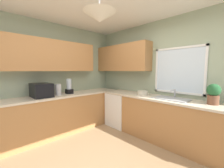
% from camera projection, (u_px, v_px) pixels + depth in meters
% --- Properties ---
extents(room_shell, '(4.03, 3.77, 2.66)m').
position_uv_depth(room_shell, '(95.00, 52.00, 2.88)').
color(room_shell, '#9EAD8E').
rests_on(room_shell, ground_plane).
extents(counter_run_left, '(0.65, 3.38, 0.90)m').
position_uv_depth(counter_run_left, '(55.00, 115.00, 3.22)').
color(counter_run_left, '#AD7542').
rests_on(counter_run_left, ground_plane).
extents(counter_run_back, '(3.12, 0.65, 0.90)m').
position_uv_depth(counter_run_back, '(164.00, 119.00, 2.93)').
color(counter_run_back, '#AD7542').
rests_on(counter_run_back, ground_plane).
extents(dishwasher, '(0.60, 0.60, 0.86)m').
position_uv_depth(dishwasher, '(121.00, 109.00, 3.77)').
color(dishwasher, white).
rests_on(dishwasher, ground_plane).
extents(microwave, '(0.48, 0.36, 0.29)m').
position_uv_depth(microwave, '(41.00, 90.00, 2.98)').
color(microwave, black).
rests_on(microwave, counter_run_left).
extents(kettle, '(0.14, 0.14, 0.25)m').
position_uv_depth(kettle, '(58.00, 90.00, 3.20)').
color(kettle, '#B7B7BC').
rests_on(kettle, counter_run_left).
extents(sink_assembly, '(0.66, 0.40, 0.19)m').
position_uv_depth(sink_assembly, '(171.00, 98.00, 2.78)').
color(sink_assembly, '#9EA0A5').
rests_on(sink_assembly, counter_run_back).
extents(potted_plant, '(0.21, 0.21, 0.34)m').
position_uv_depth(potted_plant, '(213.00, 93.00, 2.31)').
color(potted_plant, brown).
rests_on(potted_plant, counter_run_back).
extents(bowl, '(0.23, 0.23, 0.09)m').
position_uv_depth(bowl, '(143.00, 93.00, 3.26)').
color(bowl, beige).
rests_on(bowl, counter_run_back).
extents(blender_appliance, '(0.15, 0.15, 0.36)m').
position_uv_depth(blender_appliance, '(69.00, 87.00, 3.41)').
color(blender_appliance, black).
rests_on(blender_appliance, counter_run_left).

